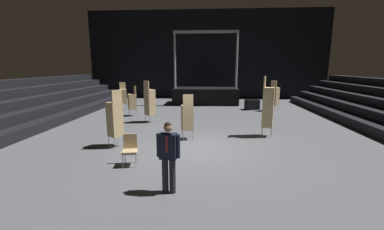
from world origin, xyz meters
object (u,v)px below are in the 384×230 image
Objects in this scene: equipment_road_case at (252,105)px; chair_stack_front_left at (275,96)px; man_with_tie at (168,153)px; chair_stack_mid_centre at (268,107)px; chair_stack_rear_left at (115,119)px; chair_stack_front_right at (150,102)px; chair_stack_mid_right at (187,117)px; chair_stack_mid_left at (123,96)px; stage_riser at (205,95)px; chair_stack_rear_right at (132,101)px; loose_chair_near_man at (130,148)px.

chair_stack_front_left is at bearing -16.58° from equipment_road_case.
man_with_tie is 0.67× the size of chair_stack_mid_centre.
equipment_road_case is at bearing -3.08° from chair_stack_rear_left.
chair_stack_mid_right is at bearing -14.88° from chair_stack_front_right.
chair_stack_mid_left is 8.37m from chair_stack_rear_left.
stage_riser is 2.95× the size of chair_stack_mid_right.
chair_stack_mid_centre is (-1.91, -6.40, 0.25)m from chair_stack_front_left.
chair_stack_mid_centre is at bearing -94.24° from equipment_road_case.
man_with_tie is 0.96× the size of chair_stack_rear_right.
chair_stack_mid_left is (-2.78, 3.79, -0.17)m from chair_stack_front_right.
equipment_road_case is at bearing 161.57° from chair_stack_mid_left.
chair_stack_mid_right is at bearing -79.91° from chair_stack_front_left.
chair_stack_front_right reaches higher than man_with_tie.
stage_riser reaches higher than man_with_tie.
man_with_tie is 4.42m from chair_stack_mid_right.
chair_stack_front_left is 1.09× the size of chair_stack_mid_left.
chair_stack_mid_right is 1.05× the size of chair_stack_rear_right.
chair_stack_rear_left is at bearing -173.20° from chair_stack_mid_right.
stage_riser is 2.95× the size of chair_stack_mid_left.
chair_stack_front_right reaches higher than chair_stack_front_left.
equipment_road_case is at bearing -38.21° from stage_riser.
chair_stack_front_right is at bearing -144.19° from equipment_road_case.
stage_riser is 6.16× the size of equipment_road_case.
chair_stack_front_left is at bearing -134.25° from loose_chair_near_man.
chair_stack_mid_centre is (5.65, -2.38, 0.17)m from chair_stack_front_right.
stage_riser is at bearing -172.68° from chair_stack_mid_left.
chair_stack_mid_centre is (2.79, -9.41, 0.55)m from stage_riser.
equipment_road_case is 0.95× the size of loose_chair_near_man.
chair_stack_mid_left is 0.73× the size of chair_stack_mid_centre.
man_with_tie is at bearing 121.84° from loose_chair_near_man.
chair_stack_rear_right is at bearing -159.75° from equipment_road_case.
chair_stack_front_left is 0.96× the size of chair_stack_rear_left.
chair_stack_mid_right is 0.88× the size of chair_stack_rear_left.
equipment_road_case is (3.87, 7.52, -0.60)m from chair_stack_mid_right.
chair_stack_mid_left and chair_stack_mid_right have the same top height.
chair_stack_rear_right reaches higher than loose_chair_near_man.
chair_stack_rear_left is 2.26× the size of loose_chair_near_man.
man_with_tie is at bearing 91.35° from chair_stack_mid_left.
stage_riser is 10.14m from chair_stack_mid_right.
chair_stack_front_right is 3.84m from chair_stack_mid_right.
chair_stack_rear_right is (1.31, -2.16, -0.04)m from chair_stack_mid_left.
chair_stack_rear_right reaches higher than man_with_tie.
man_with_tie is 9.86m from chair_stack_rear_right.
chair_stack_mid_left is at bearing -132.02° from chair_stack_front_left.
chair_stack_front_right is (-7.56, -4.02, 0.08)m from chair_stack_front_left.
chair_stack_front_right is at bearing -167.78° from chair_stack_rear_right.
stage_riser is 9.83m from chair_stack_mid_centre.
man_with_tie is at bearing 172.30° from chair_stack_rear_right.
chair_stack_front_left is 1.62m from equipment_road_case.
chair_stack_mid_centre reaches higher than man_with_tie.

